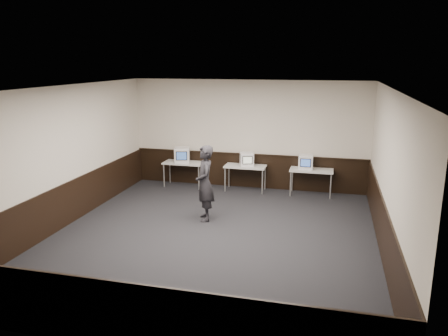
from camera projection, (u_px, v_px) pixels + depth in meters
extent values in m
plane|color=black|center=(213.00, 237.00, 9.51)|extent=(8.00, 8.00, 0.00)
plane|color=white|center=(212.00, 88.00, 8.74)|extent=(8.00, 8.00, 0.00)
plane|color=beige|center=(248.00, 135.00, 12.90)|extent=(7.00, 0.00, 7.00)
plane|color=beige|center=(125.00, 239.00, 5.36)|extent=(7.00, 0.00, 7.00)
plane|color=beige|center=(65.00, 157.00, 9.95)|extent=(0.00, 8.00, 8.00)
plane|color=beige|center=(389.00, 176.00, 8.31)|extent=(0.00, 8.00, 8.00)
cube|color=black|center=(248.00, 171.00, 13.14)|extent=(6.98, 0.04, 1.00)
cube|color=black|center=(131.00, 318.00, 5.64)|extent=(6.98, 0.04, 1.00)
cube|color=black|center=(69.00, 203.00, 10.21)|extent=(0.04, 7.98, 1.00)
cube|color=black|center=(383.00, 230.00, 8.57)|extent=(0.04, 7.98, 1.00)
cube|color=black|center=(248.00, 154.00, 13.00)|extent=(6.98, 0.06, 0.04)
cube|color=beige|center=(184.00, 163.00, 13.17)|extent=(1.20, 0.60, 0.04)
cylinder|color=#999999|center=(164.00, 176.00, 13.16)|extent=(0.04, 0.04, 0.71)
cylinder|color=#999999|center=(199.00, 178.00, 12.90)|extent=(0.04, 0.04, 0.71)
cylinder|color=#999999|center=(170.00, 172.00, 13.63)|extent=(0.04, 0.04, 0.71)
cylinder|color=#999999|center=(204.00, 174.00, 13.37)|extent=(0.04, 0.04, 0.71)
cube|color=beige|center=(245.00, 166.00, 12.73)|extent=(1.20, 0.60, 0.04)
cylinder|color=#999999|center=(225.00, 180.00, 12.71)|extent=(0.04, 0.04, 0.71)
cylinder|color=#999999|center=(262.00, 182.00, 12.45)|extent=(0.04, 0.04, 0.71)
cylinder|color=#999999|center=(229.00, 175.00, 13.18)|extent=(0.04, 0.04, 0.71)
cylinder|color=#999999|center=(265.00, 178.00, 12.92)|extent=(0.04, 0.04, 0.71)
cube|color=beige|center=(311.00, 170.00, 12.28)|extent=(1.20, 0.60, 0.04)
cylinder|color=#999999|center=(291.00, 184.00, 12.26)|extent=(0.04, 0.04, 0.71)
cylinder|color=#999999|center=(331.00, 187.00, 12.01)|extent=(0.04, 0.04, 0.71)
cylinder|color=#999999|center=(292.00, 179.00, 12.74)|extent=(0.04, 0.04, 0.71)
cylinder|color=#999999|center=(331.00, 182.00, 12.48)|extent=(0.04, 0.04, 0.71)
cube|color=white|center=(182.00, 155.00, 13.11)|extent=(0.55, 0.57, 0.44)
cube|color=black|center=(182.00, 156.00, 12.88)|extent=(0.33, 0.10, 0.27)
cube|color=#325596|center=(181.00, 156.00, 12.87)|extent=(0.28, 0.08, 0.22)
cube|color=white|center=(247.00, 159.00, 12.67)|extent=(0.49, 0.50, 0.38)
cube|color=black|center=(247.00, 160.00, 12.47)|extent=(0.28, 0.10, 0.23)
cube|color=beige|center=(248.00, 160.00, 12.46)|extent=(0.24, 0.08, 0.19)
cube|color=white|center=(306.00, 162.00, 12.31)|extent=(0.41, 0.43, 0.40)
cube|color=black|center=(306.00, 163.00, 12.11)|extent=(0.30, 0.02, 0.24)
cube|color=#35569F|center=(306.00, 163.00, 12.10)|extent=(0.26, 0.01, 0.20)
imported|color=black|center=(205.00, 183.00, 10.32)|extent=(0.66, 0.78, 1.82)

